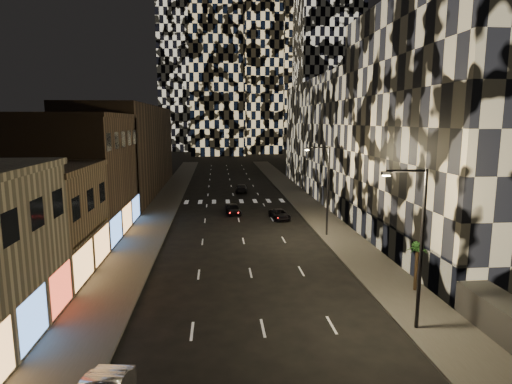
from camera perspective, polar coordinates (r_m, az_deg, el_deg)
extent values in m
cube|color=#47443F|center=(63.13, -11.98, -1.31)|extent=(4.00, 120.00, 0.15)
cube|color=#47443F|center=(63.90, 6.12, -1.03)|extent=(4.00, 120.00, 0.15)
cube|color=#4C4C47|center=(62.91, -10.09, -1.29)|extent=(0.20, 120.00, 0.15)
cube|color=#4C4C47|center=(63.53, 4.26, -1.06)|extent=(0.20, 120.00, 0.15)
cube|color=#776147|center=(36.51, -28.61, -3.81)|extent=(10.00, 10.00, 8.00)
cube|color=brown|center=(47.72, -22.93, 1.91)|extent=(10.00, 15.00, 12.00)
cube|color=brown|center=(73.21, -16.73, 5.42)|extent=(10.00, 40.00, 14.00)
cube|color=#232326|center=(42.52, 26.93, 7.57)|extent=(16.00, 25.00, 22.00)
cube|color=#383838|center=(40.30, 16.54, -5.53)|extent=(0.60, 25.00, 3.00)
cube|color=#232326|center=(72.23, 13.01, 7.12)|extent=(16.00, 40.00, 18.00)
cube|color=black|center=(156.09, 9.66, 23.56)|extent=(20.00, 20.00, 100.00)
cube|color=black|center=(155.78, -5.31, 22.73)|extent=(18.00, 18.00, 95.00)
cylinder|color=black|center=(25.25, 21.17, -7.29)|extent=(0.20, 0.20, 9.00)
cylinder|color=black|center=(23.92, 19.44, 2.68)|extent=(2.20, 0.14, 0.14)
cube|color=black|center=(23.50, 16.98, 2.40)|extent=(0.50, 0.25, 0.18)
cube|color=#FFEAB2|center=(23.51, 16.96, 2.11)|extent=(0.35, 0.18, 0.06)
cylinder|color=black|center=(43.61, 9.55, 0.09)|extent=(0.20, 0.20, 9.00)
cylinder|color=black|center=(42.85, 8.28, 5.89)|extent=(2.20, 0.14, 0.14)
cube|color=black|center=(42.62, 6.83, 5.74)|extent=(0.50, 0.25, 0.18)
cube|color=#FFEAB2|center=(42.62, 6.83, 5.58)|extent=(0.35, 0.18, 0.06)
imported|color=black|center=(54.00, -3.03, -2.27)|extent=(2.09, 4.16, 1.36)
imported|color=black|center=(70.70, -1.95, 0.53)|extent=(2.19, 4.77, 1.35)
imported|color=black|center=(51.30, 3.16, -3.01)|extent=(2.38, 4.40, 1.17)
cylinder|color=#47331E|center=(31.66, 20.55, -9.67)|extent=(0.22, 0.22, 2.90)
sphere|color=#194418|center=(31.19, 20.72, -6.91)|extent=(0.63, 0.63, 0.63)
cone|color=#194418|center=(31.31, 21.09, -6.96)|extent=(1.26, 0.29, 0.77)
cone|color=#194418|center=(31.42, 20.80, -6.89)|extent=(0.96, 1.16, 0.77)
cone|color=#194418|center=(31.37, 20.45, -6.89)|extent=(0.56, 1.28, 0.77)
cone|color=#194418|center=(31.20, 20.30, -6.97)|extent=(1.25, 0.74, 0.77)
cone|color=#194418|center=(31.03, 20.46, -7.07)|extent=(1.23, 0.80, 0.77)
cone|color=#194418|center=(31.00, 20.82, -7.11)|extent=(0.49, 1.28, 0.77)
cone|color=#194418|center=(31.12, 21.10, -7.06)|extent=(1.01, 1.12, 0.77)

